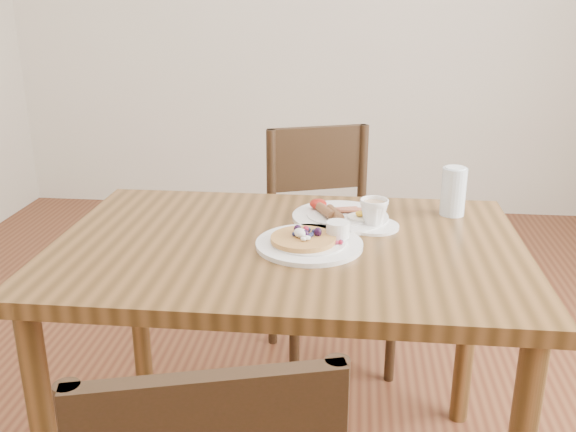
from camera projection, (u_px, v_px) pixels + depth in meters
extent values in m
cube|color=brown|center=(288.00, 249.00, 1.65)|extent=(1.20, 0.80, 0.04)
cylinder|color=brown|center=(468.00, 324.00, 2.04)|extent=(0.06, 0.06, 0.71)
cylinder|color=brown|center=(139.00, 307.00, 2.15)|extent=(0.06, 0.06, 0.71)
cube|color=black|center=(330.00, 253.00, 2.35)|extent=(0.54, 0.54, 0.04)
cylinder|color=black|center=(294.00, 340.00, 2.22)|extent=(0.04, 0.04, 0.43)
cylinder|color=black|center=(392.00, 328.00, 2.30)|extent=(0.04, 0.04, 0.43)
cylinder|color=black|center=(272.00, 295.00, 2.55)|extent=(0.04, 0.04, 0.43)
cylinder|color=black|center=(358.00, 285.00, 2.63)|extent=(0.04, 0.04, 0.43)
cylinder|color=black|center=(362.00, 180.00, 2.48)|extent=(0.04, 0.04, 0.43)
cylinder|color=black|center=(271.00, 186.00, 2.40)|extent=(0.04, 0.04, 0.43)
cube|color=black|center=(317.00, 158.00, 2.42)|extent=(0.37, 0.16, 0.24)
cylinder|color=white|center=(309.00, 244.00, 1.61)|extent=(0.27, 0.27, 0.01)
cylinder|color=white|center=(309.00, 242.00, 1.61)|extent=(0.19, 0.19, 0.01)
cylinder|color=#B22D59|center=(329.00, 240.00, 1.61)|extent=(0.07, 0.07, 0.00)
cylinder|color=#C68C47|center=(303.00, 239.00, 1.60)|extent=(0.16, 0.16, 0.01)
ellipsoid|color=white|center=(301.00, 233.00, 1.59)|extent=(0.03, 0.03, 0.02)
ellipsoid|color=white|center=(306.00, 239.00, 1.57)|extent=(0.02, 0.02, 0.01)
cylinder|color=white|center=(338.00, 229.00, 1.63)|extent=(0.06, 0.06, 0.04)
cylinder|color=#591E07|center=(338.00, 223.00, 1.62)|extent=(0.05, 0.05, 0.00)
sphere|color=black|center=(316.00, 232.00, 1.61)|extent=(0.02, 0.02, 0.02)
sphere|color=#1E234C|center=(317.00, 230.00, 1.63)|extent=(0.01, 0.01, 0.01)
sphere|color=#1E234C|center=(311.00, 228.00, 1.64)|extent=(0.01, 0.01, 0.01)
sphere|color=#B21938|center=(304.00, 229.00, 1.63)|extent=(0.02, 0.02, 0.02)
sphere|color=black|center=(298.00, 230.00, 1.62)|extent=(0.02, 0.02, 0.02)
sphere|color=#1E234C|center=(294.00, 234.00, 1.60)|extent=(0.01, 0.01, 0.01)
sphere|color=black|center=(303.00, 234.00, 1.60)|extent=(0.02, 0.02, 0.02)
sphere|color=#1E234C|center=(309.00, 237.00, 1.59)|extent=(0.01, 0.01, 0.01)
sphere|color=#1E234C|center=(318.00, 236.00, 1.59)|extent=(0.01, 0.01, 0.01)
sphere|color=#1E234C|center=(335.00, 246.00, 1.56)|extent=(0.01, 0.01, 0.01)
sphere|color=#B21938|center=(341.00, 241.00, 1.59)|extent=(0.01, 0.01, 0.01)
cylinder|color=white|center=(340.00, 217.00, 1.80)|extent=(0.27, 0.27, 0.01)
cylinder|color=white|center=(340.00, 215.00, 1.80)|extent=(0.19, 0.19, 0.01)
cylinder|color=brown|center=(326.00, 211.00, 1.78)|extent=(0.06, 0.10, 0.03)
cylinder|color=brown|center=(335.00, 213.00, 1.76)|extent=(0.06, 0.10, 0.03)
cube|color=maroon|center=(344.00, 209.00, 1.83)|extent=(0.08, 0.04, 0.01)
cube|color=maroon|center=(353.00, 210.00, 1.81)|extent=(0.08, 0.03, 0.01)
cylinder|color=white|center=(360.00, 217.00, 1.77)|extent=(0.07, 0.07, 0.00)
ellipsoid|color=yellow|center=(360.00, 214.00, 1.76)|extent=(0.03, 0.03, 0.01)
ellipsoid|color=#A5190F|center=(318.00, 204.00, 1.84)|extent=(0.05, 0.05, 0.03)
cylinder|color=white|center=(373.00, 226.00, 1.74)|extent=(0.14, 0.14, 0.01)
imported|color=white|center=(374.00, 212.00, 1.73)|extent=(0.09, 0.09, 0.07)
cylinder|color=tan|center=(374.00, 204.00, 1.72)|extent=(0.07, 0.07, 0.00)
cylinder|color=silver|center=(453.00, 192.00, 1.82)|extent=(0.07, 0.07, 0.14)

